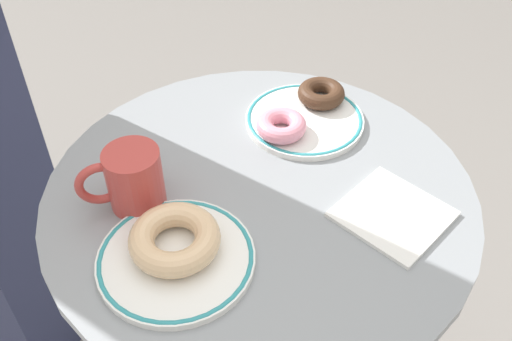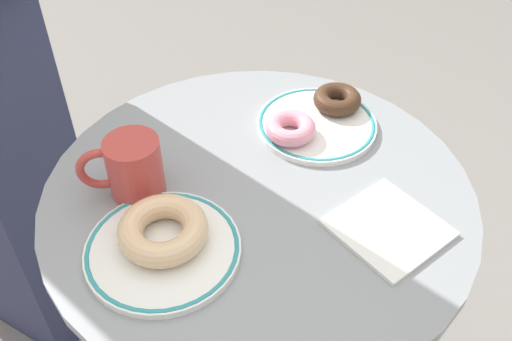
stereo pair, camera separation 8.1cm
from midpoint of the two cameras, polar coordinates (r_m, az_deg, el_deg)
The scene contains 8 objects.
cafe_table at distance 0.98m, azimuth -2.09°, elevation -10.83°, with size 0.61×0.61×0.75m.
plate_left at distance 0.74m, azimuth -11.13°, elevation -8.64°, with size 0.20×0.20×0.01m.
plate_right at distance 0.93m, azimuth 2.33°, elevation 4.94°, with size 0.19×0.19×0.01m.
donut_glazed at distance 0.73m, azimuth -11.20°, elevation -6.80°, with size 0.12×0.12×0.03m, color #E0B789.
donut_chocolate at distance 0.96m, azimuth 4.05°, elevation 7.51°, with size 0.08×0.08×0.03m, color #422819.
donut_pink_frosted at distance 0.89m, azimuth -0.09°, elevation 4.35°, with size 0.08×0.08×0.03m, color pink.
paper_napkin at distance 0.79m, azimuth 10.52°, elevation -4.41°, with size 0.13×0.13×0.01m, color white.
coffee_mug at distance 0.80m, azimuth -15.06°, elevation -0.97°, with size 0.11×0.08×0.09m.
Camera 1 is at (-0.45, -0.37, 1.33)m, focal length 40.53 mm.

